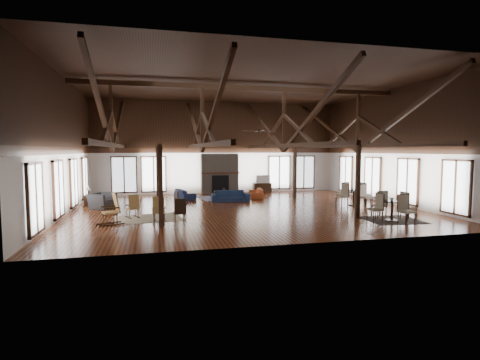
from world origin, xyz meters
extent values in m
plane|color=brown|center=(0.00, 0.00, 0.00)|extent=(16.00, 16.00, 0.00)
cube|color=black|center=(0.00, 0.00, 6.00)|extent=(16.00, 14.00, 0.02)
cube|color=silver|center=(0.00, 7.00, 3.00)|extent=(16.00, 0.02, 6.00)
cube|color=silver|center=(0.00, -7.00, 3.00)|extent=(16.00, 0.02, 6.00)
cube|color=silver|center=(-8.00, 0.00, 3.00)|extent=(0.02, 14.00, 6.00)
cube|color=silver|center=(8.00, 0.00, 3.00)|extent=(0.02, 14.00, 6.00)
cube|color=#311E0D|center=(0.00, 0.00, 5.75)|extent=(15.60, 0.18, 0.22)
cube|color=#311E0D|center=(-6.00, 0.00, 3.05)|extent=(0.16, 13.70, 0.18)
cube|color=#311E0D|center=(-6.00, 0.00, 4.40)|extent=(0.14, 0.14, 2.70)
cube|color=#311E0D|center=(-6.00, 3.50, 4.28)|extent=(0.15, 7.07, 3.12)
cube|color=#311E0D|center=(-6.00, -3.50, 4.28)|extent=(0.15, 7.07, 3.12)
cube|color=#311E0D|center=(-2.00, 0.00, 3.05)|extent=(0.16, 13.70, 0.18)
cube|color=#311E0D|center=(-2.00, 0.00, 4.40)|extent=(0.14, 0.14, 2.70)
cube|color=#311E0D|center=(-2.00, 3.50, 4.28)|extent=(0.15, 7.07, 3.12)
cube|color=#311E0D|center=(-2.00, -3.50, 4.28)|extent=(0.15, 7.07, 3.12)
cube|color=#311E0D|center=(2.00, 0.00, 3.05)|extent=(0.16, 13.70, 0.18)
cube|color=#311E0D|center=(2.00, 0.00, 4.40)|extent=(0.14, 0.14, 2.70)
cube|color=#311E0D|center=(2.00, 3.50, 4.28)|extent=(0.15, 7.07, 3.12)
cube|color=#311E0D|center=(2.00, -3.50, 4.28)|extent=(0.15, 7.07, 3.12)
cube|color=#311E0D|center=(6.00, 0.00, 3.05)|extent=(0.16, 13.70, 0.18)
cube|color=#311E0D|center=(6.00, 0.00, 4.40)|extent=(0.14, 0.14, 2.70)
cube|color=#311E0D|center=(6.00, 3.50, 4.28)|extent=(0.15, 7.07, 3.12)
cube|color=#311E0D|center=(6.00, -3.50, 4.28)|extent=(0.15, 7.07, 3.12)
cube|color=#311E0D|center=(-4.00, -3.50, 1.52)|extent=(0.16, 0.16, 3.05)
cube|color=#311E0D|center=(4.00, -3.50, 1.52)|extent=(0.16, 0.16, 3.05)
cube|color=#311E0D|center=(-4.00, 3.50, 1.52)|extent=(0.16, 0.16, 3.05)
cube|color=#311E0D|center=(4.00, 3.50, 1.52)|extent=(0.16, 0.16, 3.05)
cube|color=#675C4F|center=(0.00, 6.68, 1.30)|extent=(2.40, 0.62, 2.60)
cube|color=black|center=(0.00, 6.36, 0.65)|extent=(1.10, 0.06, 1.10)
cube|color=black|center=(0.00, 6.40, 1.35)|extent=(2.50, 0.20, 0.12)
cylinder|color=black|center=(0.50, -1.00, 4.05)|extent=(0.04, 0.04, 0.70)
cylinder|color=black|center=(0.50, -1.00, 3.70)|extent=(0.20, 0.20, 0.10)
cube|color=black|center=(0.95, -1.00, 3.70)|extent=(0.70, 0.12, 0.02)
cube|color=black|center=(0.50, -0.55, 3.70)|extent=(0.12, 0.70, 0.02)
cube|color=black|center=(0.05, -1.00, 3.70)|extent=(0.70, 0.12, 0.02)
cube|color=black|center=(0.50, -1.45, 3.70)|extent=(0.12, 0.70, 0.02)
imported|color=#16213D|center=(-0.12, 2.65, 0.30)|extent=(2.11, 0.91, 0.61)
imported|color=#141B38|center=(-2.46, 4.41, 0.28)|extent=(2.01, 1.16, 0.55)
imported|color=#A4461F|center=(1.73, 3.96, 0.26)|extent=(1.91, 1.01, 0.53)
cube|color=brown|center=(-0.20, 4.17, 0.40)|extent=(1.16, 0.66, 0.06)
cube|color=brown|center=(-0.67, 3.99, 0.18)|extent=(0.06, 0.06, 0.37)
cube|color=brown|center=(-0.67, 4.36, 0.18)|extent=(0.06, 0.06, 0.37)
cube|color=brown|center=(0.27, 3.99, 0.18)|extent=(0.06, 0.06, 0.37)
cube|color=brown|center=(0.27, 4.36, 0.18)|extent=(0.06, 0.06, 0.37)
imported|color=#B2B2B2|center=(-0.19, 4.18, 0.53)|extent=(0.20, 0.20, 0.20)
imported|color=#28272A|center=(-6.70, 1.70, 0.37)|extent=(1.48, 1.43, 0.74)
cube|color=black|center=(-7.45, 2.70, 0.27)|extent=(0.41, 0.41, 0.55)
cylinder|color=black|center=(-7.45, 2.70, 0.71)|extent=(0.08, 0.08, 0.33)
cone|color=beige|center=(-7.45, 2.70, 0.93)|extent=(0.29, 0.29, 0.24)
cube|color=olive|center=(-5.13, -1.27, 0.38)|extent=(0.56, 0.55, 0.05)
cube|color=olive|center=(-5.06, -1.45, 0.68)|extent=(0.46, 0.32, 0.62)
cube|color=black|center=(-5.30, -1.33, 0.02)|extent=(0.33, 0.73, 0.05)
cube|color=black|center=(-4.96, -1.20, 0.02)|extent=(0.33, 0.73, 0.05)
cube|color=olive|center=(-4.06, -2.57, 0.40)|extent=(0.50, 0.48, 0.05)
cube|color=olive|center=(-4.08, -2.77, 0.71)|extent=(0.47, 0.23, 0.65)
cube|color=black|center=(-4.24, -2.54, 0.02)|extent=(0.14, 0.80, 0.05)
cube|color=black|center=(-3.87, -2.59, 0.02)|extent=(0.14, 0.80, 0.05)
cube|color=olive|center=(-5.88, -2.63, 0.47)|extent=(0.66, 0.68, 0.06)
cube|color=olive|center=(-5.65, -2.54, 0.83)|extent=(0.37, 0.57, 0.77)
cube|color=black|center=(-5.80, -2.84, 0.03)|extent=(0.91, 0.37, 0.06)
cube|color=black|center=(-5.95, -2.42, 0.03)|extent=(0.91, 0.37, 0.06)
cube|color=black|center=(-3.04, -0.43, 0.46)|extent=(0.50, 0.50, 0.05)
cube|color=black|center=(-3.23, -0.47, 0.74)|extent=(0.11, 0.43, 0.57)
cylinder|color=black|center=(-3.04, -0.43, 0.23)|extent=(0.03, 0.03, 0.46)
cube|color=black|center=(-3.32, -3.31, 0.47)|extent=(0.47, 0.47, 0.05)
cube|color=black|center=(-3.31, -3.51, 0.75)|extent=(0.44, 0.08, 0.57)
cylinder|color=black|center=(-3.32, -3.31, 0.23)|extent=(0.04, 0.04, 0.47)
cylinder|color=black|center=(5.03, -4.37, 0.79)|extent=(0.93, 0.93, 0.04)
cylinder|color=black|center=(5.03, -4.37, 0.40)|extent=(0.10, 0.10, 0.77)
cylinder|color=black|center=(5.03, -4.37, 0.02)|extent=(0.56, 0.56, 0.04)
cylinder|color=black|center=(5.75, -0.21, 0.79)|extent=(0.93, 0.93, 0.04)
cylinder|color=black|center=(5.75, -0.21, 0.41)|extent=(0.10, 0.10, 0.77)
cylinder|color=black|center=(5.75, -0.21, 0.02)|extent=(0.56, 0.56, 0.04)
imported|color=#B2B2B2|center=(5.05, -4.30, 0.86)|extent=(0.17, 0.17, 0.11)
imported|color=#B2B2B2|center=(5.67, -0.14, 0.86)|extent=(0.12, 0.12, 0.09)
cube|color=black|center=(2.94, 6.75, 0.30)|extent=(1.22, 0.46, 0.61)
imported|color=#B2B2B2|center=(2.97, 6.75, 0.88)|extent=(0.94, 0.20, 0.54)
cube|color=tan|center=(-4.51, -1.60, 0.01)|extent=(2.93, 2.44, 0.01)
cube|color=#191946|center=(-0.06, 4.34, 0.01)|extent=(3.36, 2.73, 0.01)
cube|color=black|center=(5.15, -4.25, 0.01)|extent=(2.28, 2.11, 0.01)
camera|label=1|loc=(-4.29, -17.39, 2.82)|focal=28.00mm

